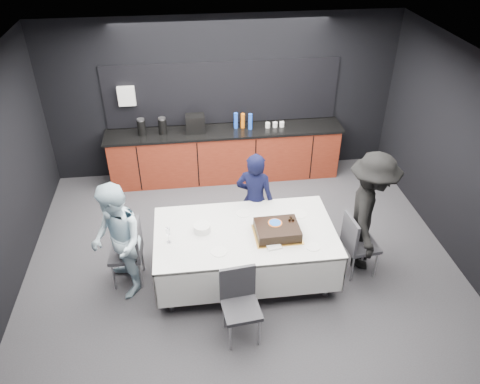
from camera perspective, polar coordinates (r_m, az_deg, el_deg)
The scene contains 18 objects.
ground at distance 6.83m, azimuth 0.11°, elevation -7.80°, with size 6.00×6.00×0.00m, color #3C3B40.
room_shell at distance 5.76m, azimuth 0.13°, elevation 6.13°, with size 6.04×5.04×2.82m.
kitchenette at distance 8.32m, azimuth -1.95°, elevation 5.17°, with size 4.10×0.64×2.05m.
party_table at distance 6.11m, azimuth 0.59°, elevation -5.79°, with size 2.32×1.32×0.78m.
cake_assembly at distance 5.94m, azimuth 4.57°, elevation -4.67°, with size 0.60×0.49×0.18m.
plate_stack at distance 6.01m, azimuth -4.65°, elevation -4.41°, with size 0.22×0.22×0.10m, color white.
loose_plate_near at distance 5.71m, azimuth -2.57°, elevation -7.27°, with size 0.20×0.20×0.01m, color white.
loose_plate_right_a at distance 6.36m, azimuth 7.22°, elevation -2.65°, with size 0.21×0.21×0.01m, color white.
loose_plate_right_b at distance 5.85m, azimuth 8.88°, elevation -6.61°, with size 0.18×0.18×0.01m, color white.
loose_plate_far at distance 6.32m, azimuth 0.40°, elevation -2.60°, with size 0.19×0.19×0.01m, color white.
fork_pile at distance 5.78m, azimuth 4.16°, elevation -6.67°, with size 0.18×0.11×0.03m, color white.
champagne_flute at distance 5.82m, azimuth -8.77°, elevation -4.87°, with size 0.06×0.06×0.22m.
chair_left at distance 6.29m, azimuth -13.11°, elevation -6.74°, with size 0.44×0.44×0.92m.
chair_right at distance 6.43m, azimuth 13.99°, elevation -5.83°, with size 0.46×0.46×0.92m.
chair_near at distance 5.50m, azimuth -0.04°, elevation -12.92°, with size 0.46×0.46×0.92m.
person_center at distance 6.64m, azimuth 1.81°, elevation -1.00°, with size 0.55×0.36×1.50m, color black.
person_left at distance 6.02m, azimuth -14.75°, elevation -5.88°, with size 0.78×0.61×1.60m, color silver.
person_right at distance 6.43m, azimuth 15.46°, elevation -2.40°, with size 1.12×0.64×1.73m, color black.
Camera 1 is at (-0.65, -5.05, 4.55)m, focal length 35.00 mm.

